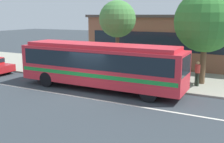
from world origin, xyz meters
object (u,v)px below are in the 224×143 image
pedestrian_standing_by_tree (106,66)px  street_tree_mid_block (206,21)px  street_tree_near_stop (117,19)px  pedestrian_waiting_near_sign (125,64)px  pedestrian_walking_along_curb (197,72)px  transit_bus (100,63)px

pedestrian_standing_by_tree → street_tree_mid_block: (6.47, 1.81, 3.20)m
pedestrian_standing_by_tree → street_tree_near_stop: (0.05, 1.74, 3.28)m
pedestrian_waiting_near_sign → pedestrian_walking_along_curb: 5.34m
pedestrian_waiting_near_sign → pedestrian_standing_by_tree: size_ratio=0.97×
transit_bus → street_tree_near_stop: size_ratio=1.91×
transit_bus → pedestrian_standing_by_tree: (-0.81, 2.31, -0.59)m
pedestrian_standing_by_tree → street_tree_mid_block: bearing=15.6°
pedestrian_waiting_near_sign → street_tree_mid_block: bearing=6.5°
transit_bus → pedestrian_standing_by_tree: bearing=109.3°
pedestrian_waiting_near_sign → pedestrian_standing_by_tree: pedestrian_standing_by_tree is taller
pedestrian_walking_along_curb → transit_bus: bearing=-149.2°
pedestrian_walking_along_curb → pedestrian_waiting_near_sign: bearing=177.5°
pedestrian_standing_by_tree → pedestrian_waiting_near_sign: bearing=51.2°
pedestrian_walking_along_curb → street_tree_mid_block: bearing=78.2°
street_tree_near_stop → street_tree_mid_block: bearing=0.7°
pedestrian_standing_by_tree → transit_bus: bearing=-70.7°
pedestrian_walking_along_curb → pedestrian_standing_by_tree: (-6.29, -0.95, 0.04)m
pedestrian_walking_along_curb → street_tree_near_stop: street_tree_near_stop is taller
transit_bus → street_tree_near_stop: bearing=100.6°
pedestrian_waiting_near_sign → street_tree_near_stop: 3.47m
transit_bus → pedestrian_waiting_near_sign: size_ratio=6.61×
pedestrian_waiting_near_sign → street_tree_near_stop: size_ratio=0.29×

